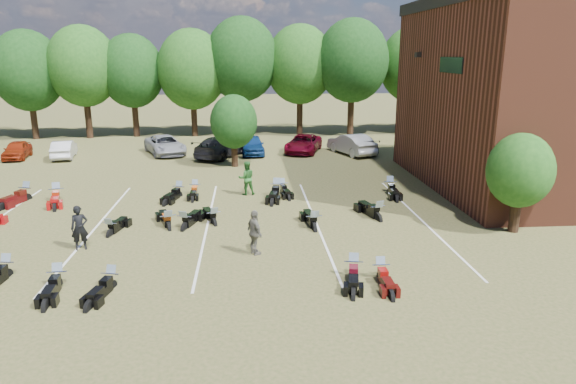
{
  "coord_description": "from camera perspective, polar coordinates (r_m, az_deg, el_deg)",
  "views": [
    {
      "loc": [
        -1.09,
        -19.51,
        7.61
      ],
      "look_at": [
        0.78,
        4.0,
        1.2
      ],
      "focal_mm": 32.0,
      "sensor_mm": 36.0,
      "label": 1
    }
  ],
  "objects": [
    {
      "name": "parking_lines",
      "position": [
        23.84,
        -8.93,
        -3.59
      ],
      "size": [
        20.1,
        14.0,
        0.01
      ],
      "color": "silver",
      "rests_on": "ground"
    },
    {
      "name": "motorcycle_16",
      "position": [
        28.61,
        -12.02,
        -0.56
      ],
      "size": [
        1.35,
        2.31,
        1.23
      ],
      "primitive_type": null,
      "rotation": [
        0.0,
        0.0,
        -0.31
      ],
      "color": "black",
      "rests_on": "ground"
    },
    {
      "name": "motorcycle_12",
      "position": [
        24.54,
        9.93,
        -3.09
      ],
      "size": [
        1.42,
        2.56,
        1.36
      ],
      "primitive_type": null,
      "rotation": [
        0.0,
        0.0,
        3.42
      ],
      "color": "black",
      "rests_on": "ground"
    },
    {
      "name": "motorcycle_0",
      "position": [
        19.12,
        -24.12,
        -9.66
      ],
      "size": [
        0.84,
        2.14,
        1.17
      ],
      "primitive_type": null,
      "rotation": [
        0.0,
        0.0,
        0.08
      ],
      "color": "black",
      "rests_on": "ground"
    },
    {
      "name": "motorcycle_8",
      "position": [
        23.6,
        -13.12,
        -4.02
      ],
      "size": [
        1.39,
        2.36,
        1.25
      ],
      "primitive_type": null,
      "rotation": [
        0.0,
        0.0,
        3.47
      ],
      "color": "black",
      "rests_on": "ground"
    },
    {
      "name": "motorcycle_19",
      "position": [
        28.24,
        -1.28,
        -0.43
      ],
      "size": [
        1.23,
        2.57,
        1.38
      ],
      "primitive_type": null,
      "rotation": [
        0.0,
        0.0,
        -0.19
      ],
      "color": "black",
      "rests_on": "ground"
    },
    {
      "name": "car_1",
      "position": [
        41.85,
        -23.64,
        4.36
      ],
      "size": [
        2.1,
        4.19,
        1.32
      ],
      "primitive_type": "imported",
      "rotation": [
        0.0,
        0.0,
        3.32
      ],
      "color": "#BAB9BE",
      "rests_on": "ground"
    },
    {
      "name": "motorcycle_9",
      "position": [
        23.44,
        -19.11,
        -4.61
      ],
      "size": [
        1.1,
        2.15,
        1.14
      ],
      "primitive_type": null,
      "rotation": [
        0.0,
        0.0,
        2.91
      ],
      "color": "black",
      "rests_on": "ground"
    },
    {
      "name": "tree_line",
      "position": [
        48.53,
        -4.57,
        13.62
      ],
      "size": [
        56.0,
        6.0,
        9.79
      ],
      "color": "black",
      "rests_on": "ground"
    },
    {
      "name": "motorcycle_5",
      "position": [
        18.39,
        7.25,
        -9.37
      ],
      "size": [
        1.1,
        2.25,
        1.2
      ],
      "primitive_type": null,
      "rotation": [
        0.0,
        0.0,
        -0.2
      ],
      "color": "black",
      "rests_on": "ground"
    },
    {
      "name": "car_5",
      "position": [
        40.12,
        7.05,
        5.31
      ],
      "size": [
        3.27,
        5.12,
        1.59
      ],
      "primitive_type": "imported",
      "rotation": [
        0.0,
        0.0,
        3.5
      ],
      "color": "#A5A6A2",
      "rests_on": "ground"
    },
    {
      "name": "motorcycle_1",
      "position": [
        20.74,
        -28.73,
        -8.3
      ],
      "size": [
        0.83,
        2.15,
        1.17
      ],
      "primitive_type": null,
      "rotation": [
        0.0,
        0.0,
        -0.08
      ],
      "color": "black",
      "rests_on": "ground"
    },
    {
      "name": "car_0",
      "position": [
        43.21,
        -27.9,
        4.16
      ],
      "size": [
        2.09,
        4.0,
        1.3
      ],
      "primitive_type": "imported",
      "rotation": [
        0.0,
        0.0,
        0.15
      ],
      "color": "maroon",
      "rests_on": "ground"
    },
    {
      "name": "person_black",
      "position": [
        22.0,
        -22.16,
        -3.72
      ],
      "size": [
        0.76,
        0.61,
        1.8
      ],
      "primitive_type": "imported",
      "rotation": [
        0.0,
        0.0,
        0.32
      ],
      "color": "black",
      "rests_on": "ground"
    },
    {
      "name": "motorcycle_6",
      "position": [
        18.36,
        10.21,
        -9.53
      ],
      "size": [
        0.66,
        2.02,
        1.12
      ],
      "primitive_type": null,
      "rotation": [
        0.0,
        0.0,
        -0.01
      ],
      "color": "#3E0B08",
      "rests_on": "ground"
    },
    {
      "name": "person_green",
      "position": [
        28.36,
        -4.63,
        1.55
      ],
      "size": [
        1.02,
        0.86,
        1.88
      ],
      "primitive_type": "imported",
      "rotation": [
        0.0,
        0.0,
        3.31
      ],
      "color": "#286425",
      "rests_on": "ground"
    },
    {
      "name": "motorcycle_11",
      "position": [
        23.8,
        -8.2,
        -3.6
      ],
      "size": [
        1.34,
        2.21,
        1.18
      ],
      "primitive_type": null,
      "rotation": [
        0.0,
        0.0,
        3.48
      ],
      "color": "black",
      "rests_on": "ground"
    },
    {
      "name": "motorcycle_15",
      "position": [
        29.9,
        -24.23,
        -0.92
      ],
      "size": [
        1.4,
        2.58,
        1.37
      ],
      "primitive_type": null,
      "rotation": [
        0.0,
        0.0,
        0.26
      ],
      "color": "maroon",
      "rests_on": "ground"
    },
    {
      "name": "ground",
      "position": [
        20.97,
        -1.28,
        -6.08
      ],
      "size": [
        160.0,
        160.0,
        0.0
      ],
      "primitive_type": "plane",
      "color": "brown",
      "rests_on": "ground"
    },
    {
      "name": "young_tree_near_building",
      "position": [
        24.05,
        24.38,
        2.18
      ],
      "size": [
        2.8,
        2.8,
        4.16
      ],
      "color": "black",
      "rests_on": "ground"
    },
    {
      "name": "motorcycle_10",
      "position": [
        23.36,
        -11.4,
        -4.12
      ],
      "size": [
        1.36,
        2.35,
        1.25
      ],
      "primitive_type": null,
      "rotation": [
        0.0,
        0.0,
        2.83
      ],
      "color": "black",
      "rests_on": "ground"
    },
    {
      "name": "motorcycle_20",
      "position": [
        29.39,
        11.23,
        -0.1
      ],
      "size": [
        0.92,
        2.4,
        1.31
      ],
      "primitive_type": null,
      "rotation": [
        0.0,
        0.0,
        -0.07
      ],
      "color": "black",
      "rests_on": "ground"
    },
    {
      "name": "young_tree_midfield",
      "position": [
        35.31,
        -6.05,
        7.77
      ],
      "size": [
        3.2,
        3.2,
        4.7
      ],
      "color": "black",
      "rests_on": "ground"
    },
    {
      "name": "motorcycle_18",
      "position": [
        28.83,
        -0.64,
        -0.1
      ],
      "size": [
        0.97,
        2.13,
        1.15
      ],
      "primitive_type": null,
      "rotation": [
        0.0,
        0.0,
        0.16
      ],
      "color": "black",
      "rests_on": "ground"
    },
    {
      "name": "motorcycle_14",
      "position": [
        30.78,
        -27.04,
        -0.81
      ],
      "size": [
        1.47,
        2.62,
        1.39
      ],
      "primitive_type": null,
      "rotation": [
        0.0,
        0.0,
        -0.29
      ],
      "color": "#43090A",
      "rests_on": "ground"
    },
    {
      "name": "motorcycle_17",
      "position": [
        29.03,
        -10.25,
        -0.24
      ],
      "size": [
        0.66,
        2.05,
        1.14
      ],
      "primitive_type": null,
      "rotation": [
        0.0,
        0.0,
        -0.0
      ],
      "color": "black",
      "rests_on": "ground"
    },
    {
      "name": "car_3",
      "position": [
        39.03,
        -7.53,
        5.0
      ],
      "size": [
        4.26,
        5.83,
        1.57
      ],
      "primitive_type": "imported",
      "rotation": [
        0.0,
        0.0,
        2.71
      ],
      "color": "black",
      "rests_on": "ground"
    },
    {
      "name": "motorcycle_3",
      "position": [
        18.39,
        -19.01,
        -10.12
      ],
      "size": [
        1.08,
        2.11,
        1.12
      ],
      "primitive_type": null,
      "rotation": [
        0.0,
        0.0,
        -0.23
      ],
      "color": "black",
      "rests_on": "ground"
    },
    {
      "name": "car_2",
      "position": [
        41.02,
        -13.5,
        5.1
      ],
      "size": [
        4.14,
        5.65,
        1.43
      ],
      "primitive_type": "imported",
      "rotation": [
        0.0,
        0.0,
        0.39
      ],
      "color": "gray",
      "rests_on": "ground"
    },
    {
      "name": "person_grey",
      "position": [
        19.93,
        -3.72,
        -4.51
      ],
      "size": [
        0.86,
        1.14,
        1.8
      ],
      "primitive_type": "imported",
      "rotation": [
        0.0,
        0.0,
        2.02
      ],
      "color": "#5C594F",
      "rests_on": "ground"
    },
    {
      "name": "motorcycle_13",
      "position": [
        22.89,
        2.91,
        -4.23
      ],
      "size": [
        0.97,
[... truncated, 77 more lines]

